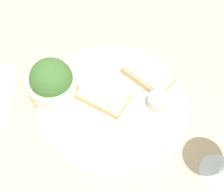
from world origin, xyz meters
TOP-DOWN VIEW (x-y plane):
  - ground_plane at (0.00, 0.00)m, footprint 4.00×4.00m
  - dinner_plate at (0.00, 0.00)m, footprint 0.31×0.31m
  - salad_bowl at (0.09, 0.08)m, footprint 0.10×0.10m
  - sauce_ramekin at (-0.06, -0.07)m, footprint 0.04×0.04m
  - cheese_toast_near at (0.02, 0.01)m, footprint 0.12×0.10m
  - cheese_toast_far at (-0.00, -0.10)m, footprint 0.12×0.08m

SIDE VIEW (x-z plane):
  - ground_plane at x=0.00m, z-range 0.00..0.00m
  - dinner_plate at x=0.00m, z-range 0.00..0.01m
  - cheese_toast_near at x=0.02m, z-range 0.01..0.04m
  - cheese_toast_far at x=0.00m, z-range 0.01..0.04m
  - sauce_ramekin at x=-0.06m, z-range 0.02..0.04m
  - salad_bowl at x=0.09m, z-range 0.01..0.09m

